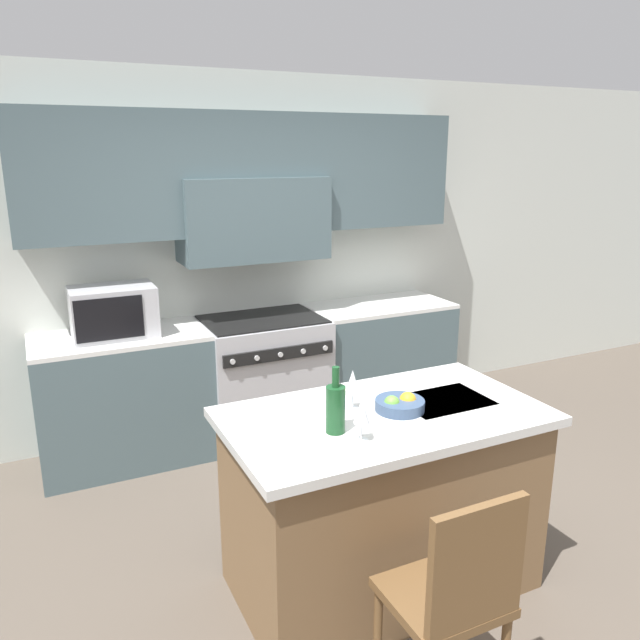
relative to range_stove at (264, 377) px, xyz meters
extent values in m
plane|color=brown|center=(0.00, -1.96, -0.46)|extent=(10.00, 10.00, 0.00)
cube|color=silver|center=(0.00, 0.36, 0.89)|extent=(10.00, 0.06, 2.70)
cube|color=#4C6066|center=(0.00, 0.16, 1.51)|extent=(3.21, 0.34, 0.85)
cube|color=#4C6066|center=(0.00, 0.13, 1.19)|extent=(1.08, 0.40, 0.60)
cube|color=#4C6066|center=(-1.03, 0.02, -0.02)|extent=(1.16, 0.62, 0.89)
cube|color=white|center=(-1.03, 0.02, 0.44)|extent=(1.16, 0.62, 0.03)
cube|color=#4C6066|center=(1.03, 0.02, -0.02)|extent=(1.16, 0.62, 0.89)
cube|color=white|center=(1.03, 0.02, 0.44)|extent=(1.16, 0.62, 0.03)
cube|color=#B7B7BC|center=(0.00, 0.00, -0.01)|extent=(0.90, 0.66, 0.92)
cube|color=black|center=(0.00, 0.00, 0.46)|extent=(0.86, 0.61, 0.01)
cube|color=black|center=(0.00, -0.34, 0.29)|extent=(0.83, 0.02, 0.09)
cylinder|color=silver|center=(-0.35, -0.35, 0.29)|extent=(0.04, 0.02, 0.04)
cylinder|color=silver|center=(-0.18, -0.35, 0.29)|extent=(0.04, 0.02, 0.04)
cylinder|color=silver|center=(0.00, -0.35, 0.29)|extent=(0.04, 0.02, 0.04)
cylinder|color=silver|center=(0.18, -0.35, 0.29)|extent=(0.04, 0.02, 0.04)
cylinder|color=silver|center=(0.35, -0.35, 0.29)|extent=(0.04, 0.02, 0.04)
cube|color=#B7B7BC|center=(-1.05, 0.02, 0.63)|extent=(0.54, 0.37, 0.34)
cube|color=black|center=(-1.10, -0.17, 0.63)|extent=(0.42, 0.01, 0.28)
cube|color=brown|center=(-0.09, -1.89, -0.02)|extent=(1.43, 0.79, 0.89)
cube|color=silver|center=(-0.09, -1.89, 0.45)|extent=(1.52, 0.85, 0.04)
cube|color=#2D2D30|center=(0.26, -1.89, 0.47)|extent=(0.44, 0.32, 0.01)
cylinder|color=#B2B2B7|center=(0.26, -1.70, 0.47)|extent=(0.02, 0.02, 0.00)
cube|color=brown|center=(-0.25, -2.60, 0.02)|extent=(0.42, 0.40, 0.04)
cube|color=brown|center=(-0.25, -2.78, 0.28)|extent=(0.40, 0.04, 0.48)
cylinder|color=brown|center=(-0.42, -2.43, -0.23)|extent=(0.04, 0.04, 0.46)
cylinder|color=brown|center=(-0.07, -2.43, -0.23)|extent=(0.04, 0.04, 0.46)
cylinder|color=#194723|center=(-0.39, -1.98, 0.58)|extent=(0.09, 0.09, 0.21)
cylinder|color=#194723|center=(-0.39, -1.98, 0.73)|extent=(0.03, 0.03, 0.09)
cylinder|color=white|center=(-0.34, -2.11, 0.48)|extent=(0.06, 0.06, 0.01)
cylinder|color=white|center=(-0.34, -2.11, 0.52)|extent=(0.01, 0.01, 0.08)
cone|color=white|center=(-0.34, -2.11, 0.62)|extent=(0.07, 0.07, 0.11)
cylinder|color=white|center=(-0.21, -1.79, 0.48)|extent=(0.06, 0.06, 0.01)
cylinder|color=white|center=(-0.21, -1.79, 0.52)|extent=(0.01, 0.01, 0.08)
cone|color=white|center=(-0.21, -1.79, 0.62)|extent=(0.07, 0.07, 0.11)
cylinder|color=#384C6B|center=(-0.01, -1.90, 0.50)|extent=(0.24, 0.24, 0.05)
sphere|color=#66A83D|center=(-0.06, -1.90, 0.52)|extent=(0.08, 0.08, 0.08)
sphere|color=gold|center=(0.03, -1.90, 0.52)|extent=(0.08, 0.08, 0.08)
camera|label=1|loc=(-1.54, -4.23, 1.68)|focal=35.00mm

